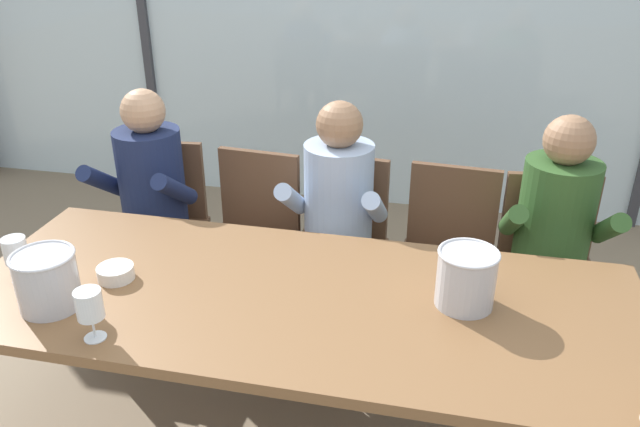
# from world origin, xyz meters

# --- Properties ---
(ground) EXTENTS (14.00, 14.00, 0.00)m
(ground) POSITION_xyz_m (0.00, 1.00, 0.00)
(ground) COLOR #847056
(window_glass_panel) EXTENTS (7.58, 0.03, 2.60)m
(window_glass_panel) POSITION_xyz_m (0.00, 2.39, 1.30)
(window_glass_panel) COLOR silver
(window_glass_panel) RESTS_ON ground
(window_mullion_left) EXTENTS (0.06, 0.06, 2.60)m
(window_mullion_left) POSITION_xyz_m (-1.70, 2.37, 1.30)
(window_mullion_left) COLOR #38383D
(window_mullion_left) RESTS_ON ground
(hillside_vineyard) EXTENTS (13.58, 2.40, 1.50)m
(hillside_vineyard) POSITION_xyz_m (0.00, 6.29, 0.75)
(hillside_vineyard) COLOR #568942
(hillside_vineyard) RESTS_ON ground
(dining_table) EXTENTS (2.38, 0.94, 0.72)m
(dining_table) POSITION_xyz_m (0.00, 0.00, 0.65)
(dining_table) COLOR brown
(dining_table) RESTS_ON ground
(chair_near_curtain) EXTENTS (0.49, 0.49, 0.87)m
(chair_near_curtain) POSITION_xyz_m (-0.96, 0.89, 0.50)
(chair_near_curtain) COLOR brown
(chair_near_curtain) RESTS_ON ground
(chair_left_of_center) EXTENTS (0.48, 0.48, 0.87)m
(chair_left_of_center) POSITION_xyz_m (-0.46, 0.86, 0.50)
(chair_left_of_center) COLOR brown
(chair_left_of_center) RESTS_ON ground
(chair_center) EXTENTS (0.49, 0.49, 0.87)m
(chair_center) POSITION_xyz_m (-0.02, 0.90, 0.50)
(chair_center) COLOR brown
(chair_center) RESTS_ON ground
(chair_right_of_center) EXTENTS (0.47, 0.47, 0.87)m
(chair_right_of_center) POSITION_xyz_m (0.50, 0.87, 0.50)
(chair_right_of_center) COLOR brown
(chair_right_of_center) RESTS_ON ground
(chair_near_window_right) EXTENTS (0.49, 0.49, 0.87)m
(chair_near_window_right) POSITION_xyz_m (0.96, 0.87, 0.50)
(chair_near_window_right) COLOR brown
(chair_near_window_right) RESTS_ON ground
(person_navy_polo) EXTENTS (0.47, 0.62, 1.19)m
(person_navy_polo) POSITION_xyz_m (-0.96, 0.74, 0.68)
(person_navy_polo) COLOR #192347
(person_navy_polo) RESTS_ON ground
(person_pale_blue_shirt) EXTENTS (0.47, 0.61, 1.19)m
(person_pale_blue_shirt) POSITION_xyz_m (-0.02, 0.74, 0.68)
(person_pale_blue_shirt) COLOR #9EB2D1
(person_pale_blue_shirt) RESTS_ON ground
(person_olive_shirt) EXTENTS (0.47, 0.62, 1.19)m
(person_olive_shirt) POSITION_xyz_m (0.94, 0.74, 0.68)
(person_olive_shirt) COLOR #2D5123
(person_olive_shirt) RESTS_ON ground
(ice_bucket_primary) EXTENTS (0.21, 0.21, 0.20)m
(ice_bucket_primary) POSITION_xyz_m (0.56, 0.07, 0.83)
(ice_bucket_primary) COLOR #B7B7BC
(ice_bucket_primary) RESTS_ON dining_table
(ice_bucket_secondary) EXTENTS (0.21, 0.21, 0.20)m
(ice_bucket_secondary) POSITION_xyz_m (-0.80, -0.24, 0.83)
(ice_bucket_secondary) COLOR #B7B7BC
(ice_bucket_secondary) RESTS_ON dining_table
(tasting_bowl) EXTENTS (0.13, 0.13, 0.05)m
(tasting_bowl) POSITION_xyz_m (-0.67, -0.04, 0.75)
(tasting_bowl) COLOR silver
(tasting_bowl) RESTS_ON dining_table
(wine_glass_by_left_taster) EXTENTS (0.08, 0.08, 0.17)m
(wine_glass_by_left_taster) POSITION_xyz_m (-0.56, -0.37, 0.84)
(wine_glass_by_left_taster) COLOR silver
(wine_glass_by_left_taster) RESTS_ON dining_table
(wine_glass_near_bucket) EXTENTS (0.08, 0.08, 0.17)m
(wine_glass_near_bucket) POSITION_xyz_m (-1.00, -0.13, 0.84)
(wine_glass_near_bucket) COLOR silver
(wine_glass_near_bucket) RESTS_ON dining_table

